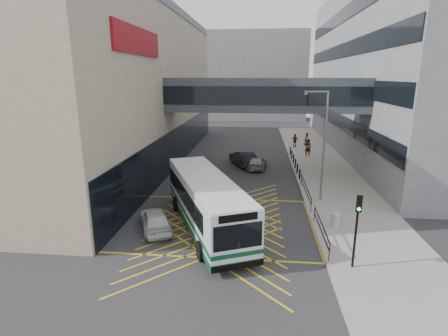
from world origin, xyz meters
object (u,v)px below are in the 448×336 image
(traffic_light, at_px, (357,221))
(car_dark, at_px, (243,158))
(pedestrian_b, at_px, (307,139))
(bus, at_px, (206,201))
(car_silver, at_px, (257,162))
(pedestrian_a, at_px, (308,148))
(pedestrian_c, at_px, (295,141))
(car_white, at_px, (155,219))
(street_lamp, at_px, (322,140))
(litter_bin, at_px, (336,220))

(traffic_light, bearing_deg, car_dark, 117.93)
(traffic_light, xyz_separation_m, pedestrian_b, (1.72, 30.88, -1.60))
(bus, xyz_separation_m, car_silver, (3.05, 14.57, -1.09))
(pedestrian_a, bearing_deg, pedestrian_c, -86.81)
(bus, height_order, pedestrian_b, bus)
(bus, relative_size, pedestrian_a, 5.92)
(car_silver, relative_size, pedestrian_a, 2.11)
(bus, distance_m, car_white, 3.30)
(traffic_light, distance_m, pedestrian_a, 24.52)
(bus, xyz_separation_m, pedestrian_a, (8.81, 20.10, -0.59))
(car_white, height_order, car_dark, car_dark)
(street_lamp, bearing_deg, traffic_light, -100.34)
(traffic_light, height_order, pedestrian_b, traffic_light)
(car_dark, relative_size, pedestrian_b, 2.99)
(car_white, xyz_separation_m, litter_bin, (11.02, 1.28, -0.10))
(car_dark, xyz_separation_m, litter_bin, (6.40, -15.24, -0.19))
(street_lamp, xyz_separation_m, pedestrian_b, (1.84, 21.18, -3.73))
(car_white, xyz_separation_m, pedestrian_a, (11.83, 20.90, 0.45))
(car_dark, xyz_separation_m, car_silver, (1.46, -1.15, -0.13))
(street_lamp, relative_size, pedestrian_b, 4.81)
(traffic_light, relative_size, litter_bin, 4.34)
(car_dark, bearing_deg, car_silver, 118.38)
(car_dark, relative_size, car_silver, 1.20)
(bus, height_order, traffic_light, traffic_light)
(car_silver, bearing_deg, bus, 85.02)
(traffic_light, relative_size, pedestrian_a, 1.90)
(car_white, relative_size, street_lamp, 0.54)
(car_white, xyz_separation_m, pedestrian_c, (10.90, 26.19, 0.31))
(car_dark, height_order, pedestrian_a, pedestrian_a)
(car_white, bearing_deg, street_lamp, -174.66)
(pedestrian_b, bearing_deg, traffic_light, -133.68)
(street_lamp, bearing_deg, car_silver, 105.69)
(car_white, bearing_deg, pedestrian_b, -139.13)
(car_silver, distance_m, pedestrian_b, 13.61)
(pedestrian_b, bearing_deg, street_lamp, -135.47)
(street_lamp, relative_size, pedestrian_c, 4.76)
(bus, xyz_separation_m, litter_bin, (8.00, 0.48, -1.14))
(car_white, xyz_separation_m, car_dark, (4.62, 16.52, 0.09))
(pedestrian_c, bearing_deg, pedestrian_a, 129.71)
(pedestrian_a, distance_m, pedestrian_c, 5.37)
(pedestrian_b, distance_m, pedestrian_c, 2.03)
(pedestrian_b, xyz_separation_m, pedestrian_c, (-1.69, -1.13, 0.01))
(litter_bin, bearing_deg, car_white, -173.37)
(car_white, xyz_separation_m, street_lamp, (10.74, 6.13, 4.03))
(car_white, relative_size, car_silver, 1.05)
(car_dark, height_order, traffic_light, traffic_light)
(bus, height_order, pedestrian_c, bus)
(litter_bin, bearing_deg, traffic_light, -91.85)
(car_silver, distance_m, street_lamp, 11.12)
(car_silver, xyz_separation_m, traffic_light, (4.79, -18.93, 1.95))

